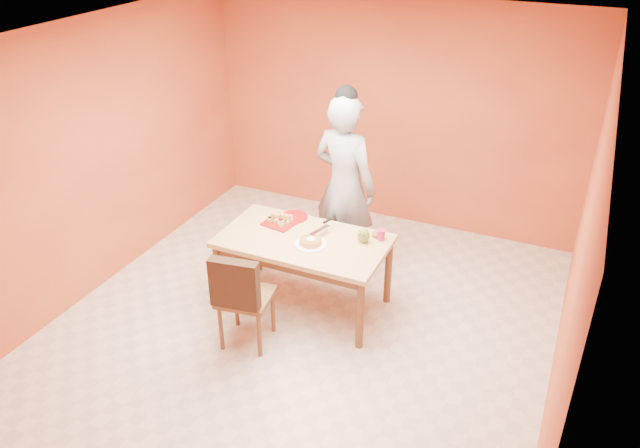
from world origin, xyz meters
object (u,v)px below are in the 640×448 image
at_px(dining_table, 304,247).
at_px(sponge_cake, 311,241).
at_px(dining_chair, 244,295).
at_px(magenta_glass, 381,235).
at_px(checker_tin, 377,235).
at_px(person, 345,186).
at_px(egg_ornament, 364,236).
at_px(red_dinner_plate, 294,217).
at_px(pastry_platter, 281,222).

xyz_separation_m(dining_table, sponge_cake, (0.11, -0.07, 0.13)).
bearing_deg(dining_chair, magenta_glass, 39.66).
xyz_separation_m(dining_table, checker_tin, (0.62, 0.33, 0.11)).
xyz_separation_m(sponge_cake, checker_tin, (0.52, 0.40, -0.02)).
bearing_deg(person, dining_chair, 89.50).
bearing_deg(egg_ornament, red_dinner_plate, 159.89).
bearing_deg(egg_ornament, checker_tin, 55.92).
height_order(egg_ornament, magenta_glass, egg_ornament).
height_order(pastry_platter, magenta_glass, magenta_glass).
bearing_deg(person, sponge_cake, 102.51).
relative_size(dining_table, sponge_cake, 7.59).
distance_m(dining_table, dining_chair, 0.79).
xyz_separation_m(dining_chair, egg_ornament, (0.78, 0.91, 0.32)).
bearing_deg(red_dinner_plate, egg_ornament, -12.39).
distance_m(dining_chair, pastry_platter, 0.97).
bearing_deg(person, red_dinner_plate, 62.21).
distance_m(person, red_dinner_plate, 0.62).
height_order(dining_chair, pastry_platter, dining_chair).
distance_m(person, pastry_platter, 0.78).
bearing_deg(magenta_glass, sponge_cake, -147.87).
distance_m(pastry_platter, red_dinner_plate, 0.17).
distance_m(dining_table, checker_tin, 0.72).
bearing_deg(dining_chair, egg_ornament, 40.79).
xyz_separation_m(pastry_platter, checker_tin, (0.97, 0.14, 0.01)).
distance_m(person, egg_ornament, 0.79).
bearing_deg(magenta_glass, red_dinner_plate, 176.26).
distance_m(red_dinner_plate, magenta_glass, 0.96).
height_order(person, pastry_platter, person).
bearing_deg(dining_chair, pastry_platter, 87.84).
distance_m(dining_table, red_dinner_plate, 0.46).
relative_size(egg_ornament, checker_tin, 1.38).
relative_size(pastry_platter, red_dinner_plate, 1.06).
height_order(dining_table, checker_tin, checker_tin).
bearing_deg(sponge_cake, pastry_platter, 150.08).
distance_m(pastry_platter, egg_ornament, 0.89).
bearing_deg(egg_ornament, pastry_platter, 171.12).
height_order(egg_ornament, checker_tin, egg_ornament).
bearing_deg(red_dinner_plate, checker_tin, -1.11).
xyz_separation_m(pastry_platter, sponge_cake, (0.45, -0.26, 0.03)).
bearing_deg(checker_tin, dining_chair, -128.56).
xyz_separation_m(person, red_dinner_plate, (-0.37, -0.45, -0.22)).
relative_size(dining_chair, egg_ornament, 6.64).
relative_size(pastry_platter, egg_ornament, 1.99).
height_order(dining_table, egg_ornament, egg_ornament).
xyz_separation_m(dining_chair, magenta_glass, (0.91, 1.03, 0.30)).
relative_size(red_dinner_plate, checker_tin, 2.60).
bearing_deg(person, magenta_glass, 150.30).
bearing_deg(pastry_platter, dining_chair, -83.34).
bearing_deg(pastry_platter, egg_ornament, -1.16).
height_order(dining_table, red_dinner_plate, red_dinner_plate).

